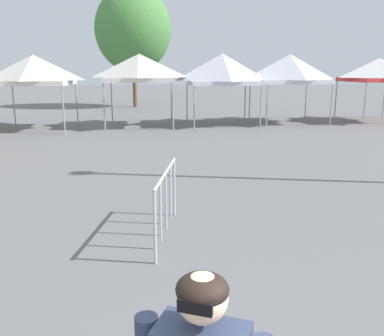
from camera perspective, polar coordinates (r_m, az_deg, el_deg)
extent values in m
cylinder|color=#9E9EA3|center=(18.21, -16.85, 7.72)|extent=(0.06, 0.06, 2.14)
cylinder|color=#9E9EA3|center=(21.77, -22.78, 8.07)|extent=(0.06, 0.06, 2.14)
cylinder|color=#9E9EA3|center=(21.04, -15.18, 8.49)|extent=(0.06, 0.06, 2.14)
pyramid|color=white|center=(19.90, -20.45, 12.50)|extent=(3.17, 3.17, 1.06)
cube|color=white|center=(19.91, -20.30, 10.70)|extent=(3.14, 3.14, 0.20)
cylinder|color=#9E9EA3|center=(18.72, -11.70, 8.29)|extent=(0.06, 0.06, 2.24)
cylinder|color=#9E9EA3|center=(18.57, -2.55, 8.51)|extent=(0.06, 0.06, 2.24)
cylinder|color=#9E9EA3|center=(21.64, -10.70, 8.96)|extent=(0.06, 0.06, 2.24)
cylinder|color=#9E9EA3|center=(21.51, -2.78, 9.15)|extent=(0.06, 0.06, 2.24)
pyramid|color=white|center=(20.00, -7.07, 13.45)|extent=(3.23, 3.23, 1.04)
cube|color=white|center=(20.00, -7.02, 11.68)|extent=(3.20, 3.20, 0.20)
cylinder|color=#9E9EA3|center=(18.84, 0.29, 8.35)|extent=(0.06, 0.06, 2.08)
cylinder|color=#9E9EA3|center=(19.43, 9.20, 8.33)|extent=(0.06, 0.06, 2.08)
cylinder|color=#9E9EA3|center=(21.81, -0.67, 9.01)|extent=(0.06, 0.06, 2.08)
cylinder|color=#9E9EA3|center=(22.32, 7.11, 9.01)|extent=(0.06, 0.06, 2.08)
pyramid|color=white|center=(20.48, 4.06, 13.33)|extent=(3.16, 3.16, 1.22)
cube|color=white|center=(20.49, 4.03, 11.35)|extent=(3.13, 3.13, 0.20)
cylinder|color=#9E9EA3|center=(19.85, 10.00, 8.45)|extent=(0.06, 0.06, 2.11)
cylinder|color=#9E9EA3|center=(20.96, 18.16, 8.24)|extent=(0.06, 0.06, 2.11)
cylinder|color=#9E9EA3|center=(22.80, 7.73, 9.12)|extent=(0.06, 0.06, 2.11)
cylinder|color=#9E9EA3|center=(23.77, 15.01, 8.96)|extent=(0.06, 0.06, 2.11)
pyramid|color=white|center=(21.74, 12.95, 13.06)|extent=(3.25, 3.25, 1.18)
cube|color=white|center=(21.74, 12.86, 11.25)|extent=(3.22, 3.22, 0.20)
cylinder|color=#9E9EA3|center=(21.67, 22.14, 8.17)|extent=(0.06, 0.06, 2.19)
cylinder|color=#9E9EA3|center=(24.11, 18.70, 8.86)|extent=(0.06, 0.06, 2.19)
cylinder|color=#9E9EA3|center=(25.53, 24.34, 8.59)|extent=(0.06, 0.06, 2.19)
pyramid|color=white|center=(23.55, 23.68, 12.18)|extent=(3.06, 3.06, 0.94)
cube|color=red|center=(23.55, 23.55, 10.80)|extent=(3.03, 3.03, 0.20)
sphere|color=beige|center=(1.93, 1.38, -16.98)|extent=(0.23, 0.23, 0.23)
ellipsoid|color=black|center=(1.91, 1.39, -15.94)|extent=(0.23, 0.23, 0.14)
cube|color=black|center=(1.84, 0.38, -18.16)|extent=(0.15, 0.08, 0.06)
cylinder|color=brown|center=(30.22, -7.68, 11.06)|extent=(0.28, 0.28, 3.13)
ellipsoid|color=#47843D|center=(30.30, -7.90, 17.89)|extent=(5.10, 5.10, 5.61)
cylinder|color=#B7BABF|center=(6.64, -3.57, -0.64)|extent=(0.49, 2.06, 0.05)
cylinder|color=#B7BABF|center=(7.72, -2.40, -2.66)|extent=(0.04, 0.04, 1.05)
cylinder|color=#B7BABF|center=(5.85, -4.99, -7.98)|extent=(0.04, 0.04, 1.05)
cylinder|color=#B7BABF|center=(7.26, -2.89, -3.28)|extent=(0.04, 0.04, 0.92)
cylinder|color=#B7BABF|center=(6.76, -3.52, -4.53)|extent=(0.04, 0.04, 0.92)
cylinder|color=#B7BABF|center=(6.27, -4.24, -5.98)|extent=(0.04, 0.04, 0.92)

